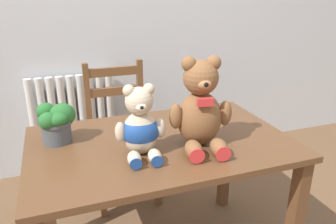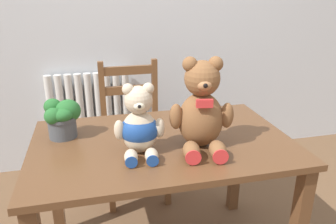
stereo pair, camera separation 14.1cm
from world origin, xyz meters
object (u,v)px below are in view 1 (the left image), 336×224
(potted_plant, at_px, (56,121))
(wooden_chair_behind, at_px, (121,133))
(teddy_bear_left, at_px, (140,127))
(teddy_bear_right, at_px, (201,109))

(potted_plant, bearing_deg, wooden_chair_behind, 55.40)
(wooden_chair_behind, height_order, potted_plant, wooden_chair_behind)
(wooden_chair_behind, distance_m, teddy_bear_left, 0.93)
(wooden_chair_behind, relative_size, teddy_bear_right, 2.27)
(wooden_chair_behind, xyz_separation_m, teddy_bear_right, (0.20, -0.84, 0.44))
(teddy_bear_right, xyz_separation_m, potted_plant, (-0.61, 0.25, -0.07))
(teddy_bear_left, height_order, teddy_bear_right, teddy_bear_right)
(wooden_chair_behind, height_order, teddy_bear_right, teddy_bear_right)
(teddy_bear_left, bearing_deg, wooden_chair_behind, -89.22)
(wooden_chair_behind, relative_size, potted_plant, 4.94)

